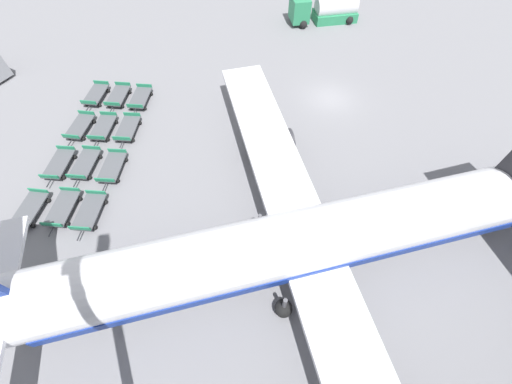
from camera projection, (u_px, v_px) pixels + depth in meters
The scene contains 15 objects.
ground_plane at pixel (331, 98), 29.53m from camera, with size 500.00×500.00×0.00m, color gray.
airplane at pixel (322, 237), 18.00m from camera, with size 36.06×40.23×13.81m.
fuel_tanker_primary at pixel (326, 10), 36.92m from camera, with size 3.36×7.94×2.87m.
baggage_dolly_row_near_col_a at pixel (96, 95), 29.12m from camera, with size 3.76×2.23×0.92m.
baggage_dolly_row_near_col_b at pixel (80, 127), 26.66m from camera, with size 3.76×2.29×0.92m.
baggage_dolly_row_near_col_c at pixel (59, 164), 24.26m from camera, with size 3.77×2.15×0.92m.
baggage_dolly_row_near_col_d at pixel (30, 210), 21.85m from camera, with size 3.76×2.26×0.92m.
baggage_dolly_row_mid_a_col_a at pixel (118, 96), 29.00m from camera, with size 3.77×2.19×0.92m.
baggage_dolly_row_mid_a_col_b at pixel (103, 128), 26.59m from camera, with size 3.77×2.16×0.92m.
baggage_dolly_row_mid_a_col_c at pixel (85, 164), 24.27m from camera, with size 3.77×2.20×0.92m.
baggage_dolly_row_mid_a_col_d at pixel (63, 208), 21.92m from camera, with size 3.77×2.17×0.92m.
baggage_dolly_row_mid_b_col_a at pixel (140, 98), 28.84m from camera, with size 3.77×2.16×0.92m.
baggage_dolly_row_mid_b_col_b at pixel (128, 128), 26.53m from camera, with size 3.77×2.12×0.92m.
baggage_dolly_row_mid_b_col_c at pixel (112, 167), 24.07m from camera, with size 3.78×2.11×0.92m.
baggage_dolly_row_mid_b_col_d at pixel (90, 212), 21.76m from camera, with size 3.77×2.14×0.92m.
Camera 1 is at (22.68, -11.07, 19.05)m, focal length 22.00 mm.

